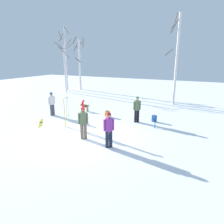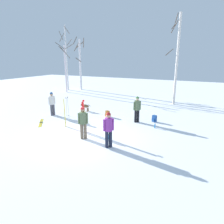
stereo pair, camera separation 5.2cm
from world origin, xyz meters
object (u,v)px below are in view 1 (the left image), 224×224
(ski_pair_lying_0, at_px, (41,123))
(water_bottle_1, at_px, (109,137))
(person_2, at_px, (137,108))
(dog, at_px, (85,106))
(ski_pair_planted_0, at_px, (84,116))
(birch_tree_2, at_px, (80,63))
(person_3, at_px, (52,102))
(birch_tree_3, at_px, (176,59))
(person_0, at_px, (83,121))
(water_bottle_0, at_px, (155,126))
(backpack_1, at_px, (107,114))
(person_1, at_px, (109,128))
(birch_tree_1, at_px, (65,67))
(ski_poles_0, at_px, (67,106))
(backpack_0, at_px, (154,119))
(ski_pair_planted_1, at_px, (65,113))
(birch_tree_0, at_px, (66,57))

(ski_pair_lying_0, bearing_deg, water_bottle_1, -4.87)
(person_2, xyz_separation_m, dog, (-4.61, 0.87, -0.59))
(ski_pair_planted_0, height_order, water_bottle_1, ski_pair_planted_0)
(ski_pair_lying_0, bearing_deg, birch_tree_2, 114.16)
(person_2, distance_m, person_3, 6.18)
(ski_pair_lying_0, xyz_separation_m, birch_tree_2, (-5.79, 12.91, 3.44))
(person_3, height_order, birch_tree_3, birch_tree_3)
(person_0, bearing_deg, person_3, 149.32)
(person_2, height_order, water_bottle_0, person_2)
(ski_pair_lying_0, relative_size, backpack_1, 3.25)
(water_bottle_0, relative_size, birch_tree_3, 0.04)
(person_1, height_order, backpack_1, person_1)
(water_bottle_0, distance_m, birch_tree_1, 15.55)
(ski_pair_lying_0, height_order, water_bottle_1, water_bottle_1)
(person_3, bearing_deg, person_0, -30.68)
(person_0, relative_size, person_3, 1.00)
(person_2, xyz_separation_m, water_bottle_1, (-0.33, -3.34, -0.85))
(ski_poles_0, xyz_separation_m, backpack_0, (5.87, 1.56, -0.55))
(ski_pair_planted_1, relative_size, ski_poles_0, 1.22)
(dog, relative_size, backpack_0, 2.04)
(person_0, bearing_deg, birch_tree_1, 131.85)
(ski_pair_planted_0, relative_size, ski_pair_lying_0, 1.31)
(birch_tree_3, bearing_deg, person_0, -105.05)
(person_3, xyz_separation_m, water_bottle_1, (5.74, -2.17, -0.85))
(person_0, distance_m, ski_pair_planted_0, 0.97)
(birch_tree_2, bearing_deg, water_bottle_1, -50.55)
(dog, bearing_deg, birch_tree_2, 126.28)
(person_2, xyz_separation_m, water_bottle_0, (1.36, -0.60, -0.85))
(dog, relative_size, backpack_1, 2.04)
(person_2, bearing_deg, birch_tree_0, 144.79)
(person_2, bearing_deg, birch_tree_3, 79.34)
(backpack_0, xyz_separation_m, birch_tree_0, (-13.58, 8.29, 3.96))
(person_0, height_order, ski_poles_0, person_0)
(dog, height_order, birch_tree_2, birch_tree_2)
(dog, relative_size, water_bottle_1, 3.36)
(person_2, height_order, ski_poles_0, person_2)
(ski_pair_lying_0, bearing_deg, birch_tree_1, 120.68)
(ski_poles_0, distance_m, water_bottle_1, 5.13)
(person_3, bearing_deg, backpack_1, 20.64)
(ski_pair_planted_1, bearing_deg, person_1, -20.75)
(ski_pair_planted_0, distance_m, backpack_1, 3.36)
(ski_poles_0, bearing_deg, birch_tree_2, 120.46)
(person_3, relative_size, water_bottle_0, 6.19)
(person_3, bearing_deg, backpack_0, 13.85)
(person_2, relative_size, ski_poles_0, 1.19)
(ski_pair_planted_0, height_order, birch_tree_0, birch_tree_0)
(person_2, distance_m, ski_poles_0, 4.95)
(dog, distance_m, ski_pair_lying_0, 3.90)
(ski_pair_planted_0, xyz_separation_m, ski_pair_lying_0, (-3.47, 0.13, -0.92))
(dog, height_order, ski_poles_0, ski_poles_0)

